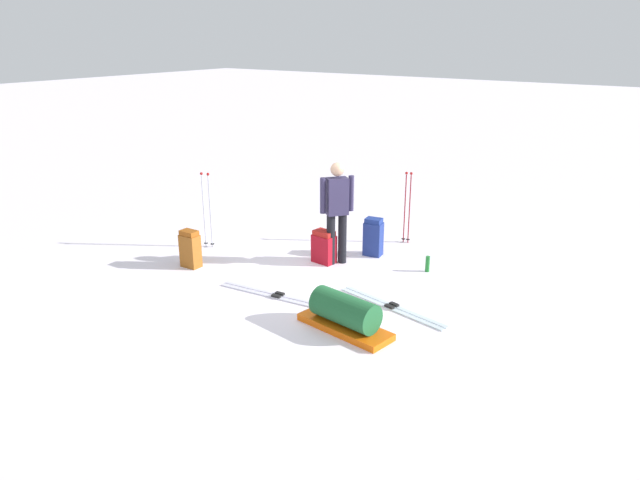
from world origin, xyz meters
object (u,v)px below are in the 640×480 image
skier_standing (337,208)px  backpack_bright (373,237)px  ski_pair_far (392,307)px  ski_pair_near (278,296)px  ski_poles_planted_far (207,206)px  backpack_small_spare (324,247)px  gear_sled (345,314)px  thermos_bottle (428,264)px  ski_poles_planted_near (407,204)px  backpack_large_dark (190,249)px

skier_standing → backpack_bright: bearing=-114.5°
backpack_bright → ski_pair_far: bearing=127.7°
ski_pair_near → ski_poles_planted_far: ski_poles_planted_far is taller
backpack_small_spare → gear_sled: (-1.58, 1.81, -0.05)m
thermos_bottle → backpack_small_spare: bearing=21.3°
ski_poles_planted_near → gear_sled: bearing=104.9°
skier_standing → thermos_bottle: size_ratio=6.54×
backpack_large_dark → gear_sled: 3.28m
ski_pair_near → gear_sled: 1.39m
thermos_bottle → gear_sled: bearing=89.8°
ski_pair_near → gear_sled: size_ratio=1.44×
skier_standing → backpack_small_spare: bearing=26.3°
backpack_bright → gear_sled: backpack_bright is taller
ski_poles_planted_near → gear_sled: 3.65m
backpack_small_spare → ski_poles_planted_far: size_ratio=0.41×
ski_poles_planted_far → gear_sled: (-3.70, 1.25, -0.53)m
ski_poles_planted_far → thermos_bottle: ski_poles_planted_far is taller
ski_pair_near → backpack_large_dark: bearing=-3.2°
backpack_bright → thermos_bottle: 1.12m
backpack_bright → gear_sled: bearing=112.9°
skier_standing → backpack_bright: 0.97m
backpack_bright → thermos_bottle: backpack_bright is taller
backpack_bright → ski_poles_planted_near: bearing=-99.9°
ski_poles_planted_far → backpack_large_dark: bearing=117.6°
skier_standing → ski_poles_planted_near: bearing=-106.4°
skier_standing → backpack_bright: skier_standing is taller
skier_standing → gear_sled: skier_standing is taller
ski_pair_far → backpack_large_dark: 3.49m
ski_pair_far → backpack_small_spare: bearing=-26.5°
backpack_large_dark → ski_pair_far: bearing=-171.2°
ski_pair_near → ski_poles_planted_near: ski_poles_planted_near is taller
ski_poles_planted_far → ski_pair_near: bearing=157.8°
ski_pair_far → ski_poles_planted_far: bearing=-4.7°
backpack_large_dark → backpack_bright: (-2.17, -2.18, 0.02)m
backpack_large_dark → ski_pair_near: bearing=176.8°
backpack_small_spare → ski_poles_planted_far: 2.24m
ski_poles_planted_near → ski_poles_planted_far: (2.77, 2.24, 0.02)m
ski_pair_near → thermos_bottle: bearing=-122.2°
backpack_small_spare → ski_poles_planted_near: (-0.65, -1.68, 0.46)m
gear_sled → ski_poles_planted_far: bearing=-18.7°
ski_poles_planted_near → thermos_bottle: 1.53m
thermos_bottle → ski_pair_far: bearing=96.7°
ski_poles_planted_near → thermos_bottle: bearing=131.5°
ski_pair_far → ski_poles_planted_near: 2.88m
ski_pair_far → backpack_large_dark: (3.44, 0.53, 0.29)m
backpack_large_dark → ski_poles_planted_near: bearing=-127.0°
ski_pair_near → ski_pair_far: (-1.53, -0.64, 0.00)m
backpack_large_dark → backpack_bright: bearing=-134.8°
skier_standing → ski_pair_far: skier_standing is taller
gear_sled → thermos_bottle: (-0.01, -2.43, -0.09)m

